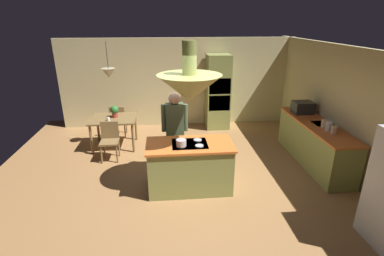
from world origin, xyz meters
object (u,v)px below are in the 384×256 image
(oven_tower, at_px, (218,92))
(potted_plant_on_table, at_px, (115,111))
(canister_tea, at_px, (324,124))
(cooking_pot_on_cooktop, at_px, (181,143))
(cup_on_table, at_px, (108,119))
(canister_sugar, at_px, (329,126))
(microwave_on_counter, at_px, (303,107))
(chair_by_back_wall, at_px, (118,119))
(dining_table, at_px, (114,122))
(kitchen_island, at_px, (190,166))
(chair_facing_island, at_px, (110,138))
(canister_flour, at_px, (334,130))
(person_at_island, at_px, (175,128))

(oven_tower, relative_size, potted_plant_on_table, 7.08)
(canister_tea, height_order, cooking_pot_on_cooktop, canister_tea)
(cup_on_table, bearing_deg, oven_tower, 25.40)
(canister_sugar, height_order, microwave_on_counter, microwave_on_counter)
(oven_tower, bearing_deg, canister_sugar, -58.87)
(oven_tower, relative_size, chair_by_back_wall, 2.44)
(oven_tower, bearing_deg, dining_table, -157.79)
(cup_on_table, distance_m, canister_sugar, 4.86)
(canister_sugar, height_order, canister_tea, canister_sugar)
(chair_by_back_wall, bearing_deg, oven_tower, -170.35)
(kitchen_island, bearing_deg, chair_by_back_wall, 121.57)
(kitchen_island, relative_size, chair_facing_island, 1.82)
(oven_tower, height_order, microwave_on_counter, oven_tower)
(cup_on_table, height_order, canister_flour, canister_flour)
(dining_table, xyz_separation_m, chair_by_back_wall, (0.00, 0.67, -0.16))
(cooking_pot_on_cooktop, bearing_deg, oven_tower, 69.52)
(oven_tower, distance_m, chair_facing_island, 3.38)
(kitchen_island, height_order, canister_tea, canister_tea)
(oven_tower, distance_m, chair_by_back_wall, 2.89)
(chair_by_back_wall, relative_size, potted_plant_on_table, 2.90)
(kitchen_island, distance_m, canister_tea, 2.94)
(potted_plant_on_table, distance_m, cup_on_table, 0.32)
(dining_table, relative_size, chair_facing_island, 1.26)
(kitchen_island, height_order, microwave_on_counter, microwave_on_counter)
(canister_sugar, bearing_deg, oven_tower, 121.13)
(cooking_pot_on_cooktop, bearing_deg, cup_on_table, 128.86)
(potted_plant_on_table, distance_m, cooking_pot_on_cooktop, 2.73)
(potted_plant_on_table, height_order, canister_tea, canister_tea)
(chair_facing_island, distance_m, microwave_on_counter, 4.58)
(chair_facing_island, bearing_deg, potted_plant_on_table, 86.85)
(chair_by_back_wall, bearing_deg, dining_table, 90.00)
(kitchen_island, xyz_separation_m, oven_tower, (1.10, 3.24, 0.59))
(person_at_island, distance_m, chair_facing_island, 1.71)
(canister_sugar, relative_size, cooking_pot_on_cooktop, 1.13)
(kitchen_island, bearing_deg, cooking_pot_on_cooktop, -140.91)
(chair_by_back_wall, distance_m, canister_sugar, 5.16)
(potted_plant_on_table, relative_size, cup_on_table, 3.33)
(canister_flour, bearing_deg, kitchen_island, -176.34)
(canister_sugar, bearing_deg, person_at_island, 174.13)
(potted_plant_on_table, distance_m, canister_tea, 4.78)
(person_at_island, distance_m, chair_by_back_wall, 2.59)
(potted_plant_on_table, height_order, canister_flour, canister_flour)
(cup_on_table, xyz_separation_m, cooking_pot_on_cooktop, (1.62, -2.01, 0.20))
(oven_tower, height_order, chair_facing_island, oven_tower)
(canister_flour, bearing_deg, person_at_island, 170.84)
(chair_facing_island, height_order, canister_flour, canister_flour)
(potted_plant_on_table, xyz_separation_m, canister_tea, (4.50, -1.61, 0.09))
(person_at_island, bearing_deg, canister_flour, -9.16)
(canister_flour, bearing_deg, cooking_pot_on_cooktop, -174.06)
(microwave_on_counter, xyz_separation_m, cooking_pot_on_cooktop, (-3.00, -1.67, -0.06))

